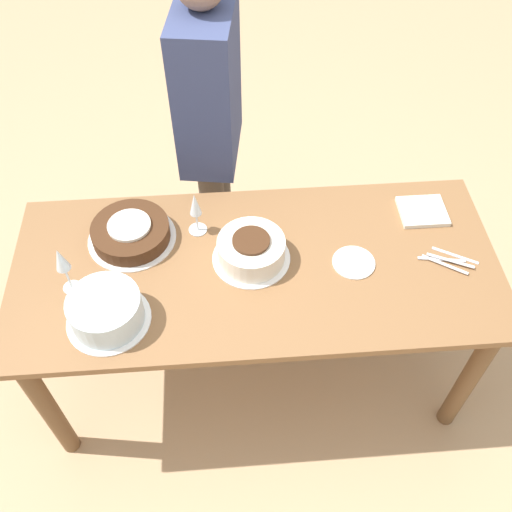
% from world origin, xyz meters
% --- Properties ---
extents(ground_plane, '(12.00, 12.00, 0.00)m').
position_xyz_m(ground_plane, '(0.00, 0.00, 0.00)').
color(ground_plane, tan).
extents(dining_table, '(1.75, 0.76, 0.76)m').
position_xyz_m(dining_table, '(0.00, 0.00, 0.65)').
color(dining_table, brown).
rests_on(dining_table, ground_plane).
extents(cake_center_white, '(0.28, 0.28, 0.11)m').
position_xyz_m(cake_center_white, '(0.01, -0.03, 0.81)').
color(cake_center_white, white).
rests_on(cake_center_white, dining_table).
extents(cake_front_chocolate, '(0.33, 0.33, 0.08)m').
position_xyz_m(cake_front_chocolate, '(0.45, -0.16, 0.80)').
color(cake_front_chocolate, white).
rests_on(cake_front_chocolate, dining_table).
extents(cake_back_decorated, '(0.28, 0.28, 0.11)m').
position_xyz_m(cake_back_decorated, '(0.50, 0.20, 0.82)').
color(cake_back_decorated, white).
rests_on(cake_back_decorated, dining_table).
extents(wine_glass_near, '(0.06, 0.06, 0.20)m').
position_xyz_m(wine_glass_near, '(0.64, 0.05, 0.91)').
color(wine_glass_near, silver).
rests_on(wine_glass_near, dining_table).
extents(wine_glass_far, '(0.07, 0.07, 0.19)m').
position_xyz_m(wine_glass_far, '(0.21, -0.18, 0.88)').
color(wine_glass_far, silver).
rests_on(wine_glass_far, dining_table).
extents(dessert_plate_left, '(0.15, 0.15, 0.01)m').
position_xyz_m(dessert_plate_left, '(-0.35, 0.02, 0.76)').
color(dessert_plate_left, white).
rests_on(dessert_plate_left, dining_table).
extents(fork_pile, '(0.22, 0.14, 0.01)m').
position_xyz_m(fork_pile, '(-0.69, 0.03, 0.77)').
color(fork_pile, silver).
rests_on(fork_pile, dining_table).
extents(napkin_stack, '(0.18, 0.16, 0.02)m').
position_xyz_m(napkin_stack, '(-0.66, -0.21, 0.77)').
color(napkin_stack, silver).
rests_on(napkin_stack, dining_table).
extents(person_cutting, '(0.28, 0.43, 1.55)m').
position_xyz_m(person_cutting, '(0.14, -0.65, 0.93)').
color(person_cutting, '#4C4238').
rests_on(person_cutting, ground_plane).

